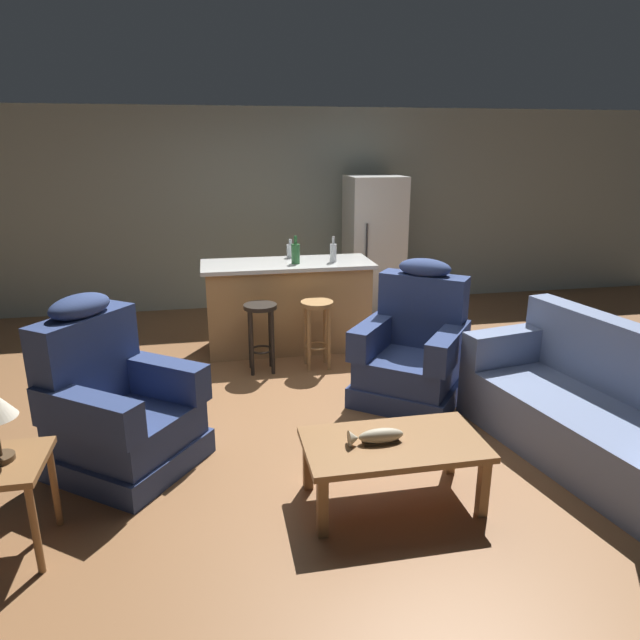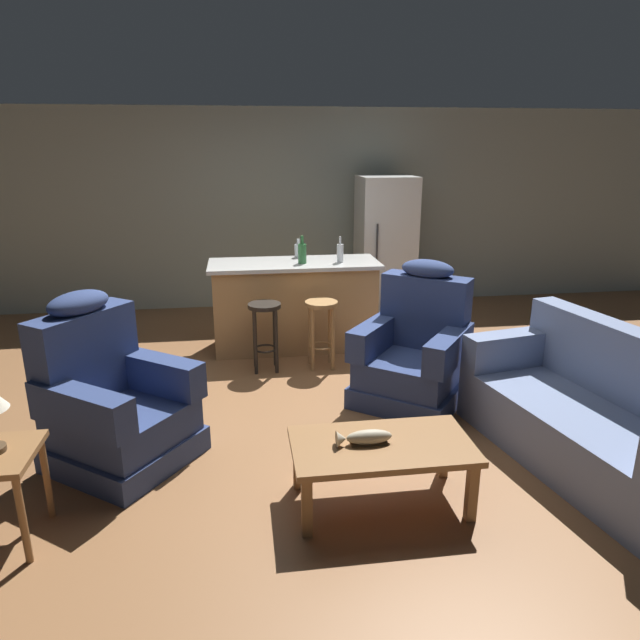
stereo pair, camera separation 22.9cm
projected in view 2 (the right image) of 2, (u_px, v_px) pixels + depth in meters
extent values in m
plane|color=brown|center=(310.00, 398.00, 5.04)|extent=(12.00, 12.00, 0.00)
cube|color=#939E93|center=(281.00, 210.00, 7.60)|extent=(12.00, 0.05, 2.60)
cube|color=olive|center=(382.00, 446.00, 3.46)|extent=(1.10, 0.60, 0.04)
cube|color=olive|center=(307.00, 506.00, 3.23)|extent=(0.06, 0.06, 0.38)
cube|color=olive|center=(472.00, 492.00, 3.36)|extent=(0.06, 0.06, 0.38)
cube|color=olive|center=(298.00, 461.00, 3.68)|extent=(0.06, 0.06, 0.38)
cube|color=olive|center=(444.00, 450.00, 3.81)|extent=(0.06, 0.06, 0.38)
cube|color=#4C3823|center=(369.00, 443.00, 3.44)|extent=(0.22, 0.07, 0.01)
ellipsoid|color=tan|center=(369.00, 437.00, 3.43)|extent=(0.28, 0.09, 0.09)
cone|color=tan|center=(341.00, 439.00, 3.41)|extent=(0.06, 0.10, 0.10)
cube|color=#707FA3|center=(583.00, 450.00, 3.99)|extent=(1.18, 2.02, 0.20)
cube|color=#707FA3|center=(587.00, 423.00, 3.92)|extent=(1.18, 2.02, 0.22)
cube|color=#707FA3|center=(632.00, 368.00, 3.91)|extent=(0.55, 1.90, 0.52)
cube|color=#707FA3|center=(513.00, 349.00, 4.62)|extent=(0.86, 0.35, 0.28)
cube|color=navy|center=(126.00, 449.00, 4.03)|extent=(1.18, 1.18, 0.18)
cube|color=navy|center=(123.00, 422.00, 3.96)|extent=(1.09, 1.08, 0.24)
cube|color=navy|center=(85.00, 356.00, 3.97)|extent=(0.64, 0.75, 0.64)
ellipsoid|color=navy|center=(78.00, 303.00, 3.86)|extent=(0.49, 0.53, 0.16)
cube|color=navy|center=(156.00, 373.00, 4.16)|extent=(0.75, 0.62, 0.26)
cube|color=navy|center=(81.00, 409.00, 3.60)|extent=(0.75, 0.62, 0.26)
cube|color=navy|center=(409.00, 391.00, 4.96)|extent=(1.18, 1.18, 0.18)
cube|color=navy|center=(410.00, 369.00, 4.89)|extent=(1.09, 1.09, 0.24)
cube|color=navy|center=(425.00, 311.00, 5.01)|extent=(0.74, 0.65, 0.64)
ellipsoid|color=navy|center=(428.00, 269.00, 4.90)|extent=(0.53, 0.49, 0.16)
cube|color=navy|center=(449.00, 349.00, 4.65)|extent=(0.63, 0.74, 0.26)
cube|color=navy|center=(375.00, 336.00, 4.96)|extent=(0.63, 0.74, 0.26)
cylinder|color=olive|center=(23.00, 520.00, 2.99)|extent=(0.04, 0.04, 0.52)
cylinder|color=olive|center=(47.00, 478.00, 3.37)|extent=(0.04, 0.04, 0.52)
cube|color=#AD7F4C|center=(295.00, 307.00, 6.18)|extent=(1.71, 0.63, 0.91)
cube|color=silver|center=(294.00, 264.00, 6.04)|extent=(1.80, 0.70, 0.04)
cylinder|color=black|center=(264.00, 306.00, 5.48)|extent=(0.32, 0.32, 0.04)
torus|color=black|center=(266.00, 349.00, 5.61)|extent=(0.23, 0.23, 0.02)
cylinder|color=black|center=(255.00, 343.00, 5.47)|extent=(0.04, 0.04, 0.64)
cylinder|color=black|center=(276.00, 342.00, 5.50)|extent=(0.04, 0.04, 0.64)
cylinder|color=black|center=(255.00, 336.00, 5.66)|extent=(0.04, 0.04, 0.64)
cylinder|color=black|center=(275.00, 335.00, 5.68)|extent=(0.04, 0.04, 0.64)
cylinder|color=#A87A47|center=(321.00, 303.00, 5.55)|extent=(0.32, 0.32, 0.04)
torus|color=#A87A47|center=(321.00, 346.00, 5.68)|extent=(0.23, 0.23, 0.02)
cylinder|color=#A87A47|center=(313.00, 340.00, 5.54)|extent=(0.04, 0.04, 0.64)
cylinder|color=#A87A47|center=(333.00, 339.00, 5.57)|extent=(0.04, 0.04, 0.64)
cylinder|color=#A87A47|center=(310.00, 334.00, 5.73)|extent=(0.04, 0.04, 0.64)
cylinder|color=#A87A47|center=(330.00, 333.00, 5.76)|extent=(0.04, 0.04, 0.64)
cube|color=white|center=(385.00, 246.00, 7.36)|extent=(0.70, 0.66, 1.76)
cylinder|color=#333338|center=(377.00, 244.00, 6.98)|extent=(0.02, 0.02, 0.50)
cylinder|color=silver|center=(340.00, 253.00, 6.00)|extent=(0.07, 0.07, 0.19)
cylinder|color=silver|center=(340.00, 240.00, 5.96)|extent=(0.03, 0.03, 0.08)
cylinder|color=silver|center=(298.00, 251.00, 6.26)|extent=(0.08, 0.08, 0.14)
cylinder|color=silver|center=(298.00, 242.00, 6.23)|extent=(0.03, 0.03, 0.06)
cylinder|color=#2D6B38|center=(302.00, 254.00, 5.94)|extent=(0.09, 0.09, 0.20)
cylinder|color=#2D6B38|center=(302.00, 240.00, 5.90)|extent=(0.03, 0.03, 0.09)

